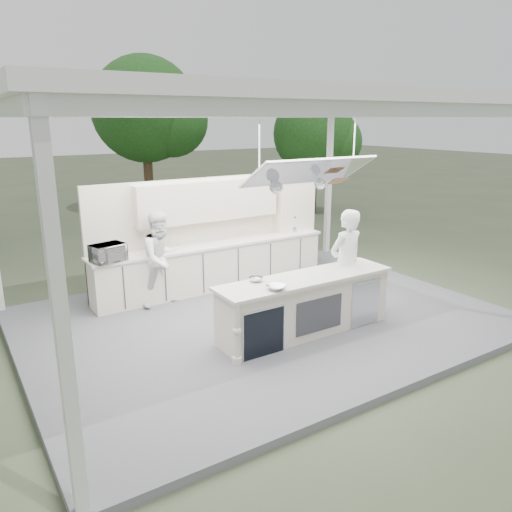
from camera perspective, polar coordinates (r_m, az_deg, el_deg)
ground at (r=8.99m, az=0.96°, el=-7.63°), size 90.00×90.00×0.00m
stage_deck at (r=8.97m, az=0.96°, el=-7.28°), size 8.00×6.00×0.12m
tent at (r=8.26m, az=1.14°, el=16.75°), size 8.20×6.20×3.86m
demo_island at (r=8.18m, az=5.58°, el=-5.60°), size 3.10×0.79×0.95m
back_counter at (r=10.33m, az=-4.87°, el=-1.05°), size 5.08×0.72×0.95m
back_wall_unit at (r=10.49m, az=-3.40°, el=4.72°), size 5.05×0.48×2.25m
tree_cluster at (r=17.23m, az=-18.35°, el=13.93°), size 19.55×9.40×5.85m
head_chef at (r=8.83m, az=10.20°, el=-0.86°), size 0.73×0.50×1.92m
sous_chef at (r=9.40m, az=-10.71°, el=-0.30°), size 1.00×0.85×1.79m
toaster_oven at (r=9.20m, az=-16.56°, el=0.34°), size 0.65×0.51×0.32m
bowl_large at (r=7.41m, az=2.33°, el=-3.61°), size 0.37×0.37×0.07m
bowl_small at (r=7.78m, az=-0.02°, el=-2.66°), size 0.27×0.27×0.07m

